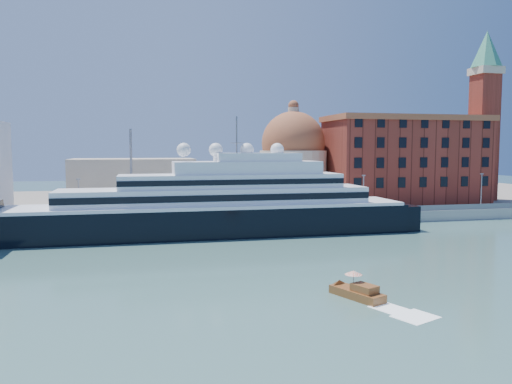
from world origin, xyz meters
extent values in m
plane|color=#375F5C|center=(0.00, 0.00, 0.00)|extent=(400.00, 400.00, 0.00)
cube|color=gray|center=(0.00, 34.00, 1.25)|extent=(180.00, 10.00, 2.50)
cube|color=slate|center=(0.00, 75.00, 1.00)|extent=(260.00, 72.00, 2.00)
cube|color=slate|center=(0.00, 29.50, 3.10)|extent=(180.00, 0.10, 1.20)
cube|color=black|center=(-6.17, 23.00, 2.21)|extent=(78.44, 12.07, 6.54)
cube|color=black|center=(33.05, 23.00, 2.01)|extent=(6.03, 11.06, 6.03)
cube|color=white|center=(-6.17, 23.00, 5.73)|extent=(76.43, 12.27, 0.60)
cube|color=white|center=(-4.15, 23.00, 7.54)|extent=(58.33, 10.06, 3.02)
cube|color=black|center=(-4.15, 17.97, 7.54)|extent=(58.33, 0.15, 1.21)
cube|color=white|center=(-1.14, 23.00, 10.36)|extent=(42.24, 9.05, 2.61)
cube|color=white|center=(1.88, 23.00, 12.87)|extent=(28.16, 8.05, 2.41)
cube|color=white|center=(3.89, 23.00, 14.88)|extent=(16.09, 7.04, 1.61)
cylinder|color=slate|center=(-0.13, 23.00, 19.11)|extent=(0.30, 0.30, 7.04)
sphere|color=white|center=(-10.19, 23.00, 16.29)|extent=(2.61, 2.61, 2.61)
sphere|color=white|center=(-4.15, 23.00, 16.29)|extent=(2.61, 2.61, 2.61)
sphere|color=white|center=(1.88, 23.00, 16.29)|extent=(2.61, 2.61, 2.61)
sphere|color=white|center=(7.91, 23.00, 16.29)|extent=(2.61, 2.61, 2.61)
cube|color=white|center=(-40.68, 19.21, 0.54)|extent=(11.25, 5.75, 1.43)
cube|color=white|center=(-38.93, 19.59, 1.70)|extent=(3.97, 2.94, 1.07)
cube|color=brown|center=(5.08, -20.94, 0.39)|extent=(4.60, 6.95, 1.10)
cube|color=brown|center=(5.51, -21.96, 1.32)|extent=(2.69, 3.22, 0.88)
cylinder|color=slate|center=(4.87, -20.44, 1.76)|extent=(0.07, 0.07, 1.76)
cone|color=#E2431A|center=(4.87, -20.44, 2.75)|extent=(1.98, 1.98, 0.44)
cube|color=maroon|center=(52.00, 52.00, 13.00)|extent=(42.00, 18.00, 22.00)
cube|color=brown|center=(52.00, 52.00, 24.50)|extent=(43.00, 19.00, 1.50)
cube|color=maroon|center=(76.00, 52.00, 19.50)|extent=(6.00, 6.00, 35.00)
cube|color=beige|center=(76.00, 52.00, 38.00)|extent=(7.00, 7.00, 2.00)
cone|color=#3D876A|center=(76.00, 52.00, 44.00)|extent=(8.40, 8.40, 10.00)
cylinder|color=beige|center=(22.00, 58.00, 9.00)|extent=(18.00, 18.00, 14.00)
sphere|color=brown|center=(22.00, 58.00, 18.00)|extent=(17.00, 17.00, 17.00)
cylinder|color=beige|center=(22.00, 58.00, 26.00)|extent=(3.00, 3.00, 3.00)
cube|color=beige|center=(8.00, 56.00, 7.00)|extent=(18.00, 14.00, 10.00)
cube|color=beige|center=(-20.00, 58.00, 8.00)|extent=(30.00, 16.00, 12.00)
cylinder|color=slate|center=(-30.00, 31.00, 6.50)|extent=(0.24, 0.24, 8.00)
cube|color=slate|center=(-30.00, 31.00, 10.60)|extent=(0.80, 0.30, 0.25)
cylinder|color=slate|center=(0.00, 31.00, 6.50)|extent=(0.24, 0.24, 8.00)
cube|color=slate|center=(0.00, 31.00, 10.60)|extent=(0.80, 0.30, 0.25)
cylinder|color=slate|center=(30.00, 31.00, 6.50)|extent=(0.24, 0.24, 8.00)
cube|color=slate|center=(30.00, 31.00, 10.60)|extent=(0.80, 0.30, 0.25)
cylinder|color=slate|center=(60.00, 31.00, 6.50)|extent=(0.24, 0.24, 8.00)
cube|color=slate|center=(60.00, 31.00, 10.60)|extent=(0.80, 0.30, 0.25)
cylinder|color=slate|center=(-20.00, 33.00, 11.50)|extent=(0.50, 0.50, 18.00)
camera|label=1|loc=(-17.91, -71.10, 16.52)|focal=35.00mm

